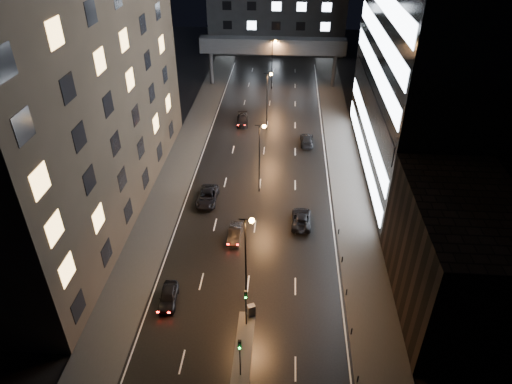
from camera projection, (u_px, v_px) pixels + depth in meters
The scene contains 22 objects.
ground at pixel (264, 151), 73.33m from camera, with size 160.00×160.00×0.00m, color black.
sidewalk_left at pixel (181, 163), 69.86m from camera, with size 5.00×110.00×0.15m, color #383533.
sidewalk_right at pixel (345, 169), 68.37m from camera, with size 5.00×110.00×0.15m, color #383533.
building_left at pixel (55, 52), 50.36m from camera, with size 15.00×48.00×40.00m, color #2D2319.
building_right_low at pixel (458, 256), 42.99m from camera, with size 10.00×18.00×12.00m, color black.
building_right_glass at pixel (466, 11), 56.17m from camera, with size 20.00×36.00×45.00m, color black.
skybridge at pixel (273, 46), 93.79m from camera, with size 30.00×3.00×10.00m.
median_island at pixel (244, 346), 41.57m from camera, with size 1.60×8.00×0.15m, color #383533.
traffic_signal_near at pixel (246, 302), 41.99m from camera, with size 0.28×0.34×4.40m.
traffic_signal_far at pixel (240, 352), 37.40m from camera, with size 0.28×0.34×4.40m.
bollard_row at pixel (349, 311), 44.53m from camera, with size 0.12×25.12×0.90m.
streetlight_near at pixel (247, 249), 43.06m from camera, with size 1.45×0.50×10.15m.
streetlight_mid_a at pixel (261, 150), 59.75m from camera, with size 1.45×0.50×10.15m.
streetlight_mid_b at pixel (268, 94), 76.43m from camera, with size 1.45×0.50×10.15m.
streetlight_far at pixel (273, 58), 93.12m from camera, with size 1.45×0.50×10.15m.
car_away_a at pixel (168, 296), 45.82m from camera, with size 1.69×4.20×1.43m, color black.
car_away_b at pixel (235, 233), 54.38m from camera, with size 1.44×4.12×1.36m, color black.
car_away_c at pixel (207, 197), 60.82m from camera, with size 2.56×5.54×1.54m, color black.
car_away_d at pixel (243, 120), 81.47m from camera, with size 2.01×4.95×1.44m, color black.
car_toward_a at pixel (301, 219), 56.80m from camera, with size 2.36×5.11×1.42m, color black.
car_toward_b at pixel (307, 140), 74.90m from camera, with size 2.11×5.19×1.51m, color black.
utility_cabinet at pixel (251, 310), 44.24m from camera, with size 0.71×0.55×1.26m, color #4D4D50.
Camera 1 is at (3.34, -24.91, 34.63)m, focal length 32.00 mm.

